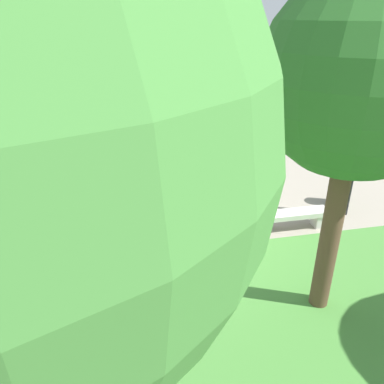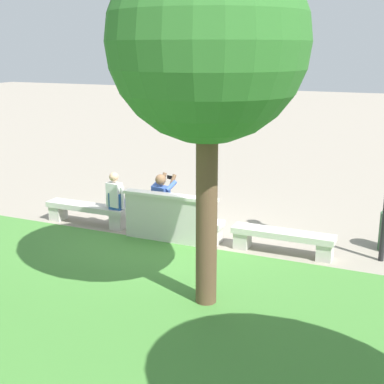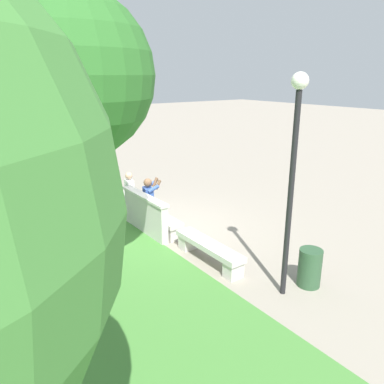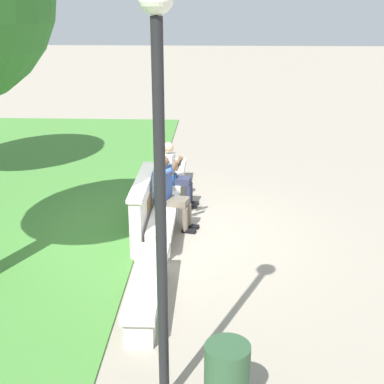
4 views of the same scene
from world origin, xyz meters
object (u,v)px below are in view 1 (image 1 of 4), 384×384
at_px(bench_near, 197,228).
at_px(bench_mid, 96,238).
at_px(lamp_post, 365,115).
at_px(backpack, 132,222).
at_px(tree_behind_wall, 359,80).
at_px(trash_bin, 338,191).
at_px(bench_main, 288,218).
at_px(person_distant, 131,218).
at_px(person_photographer, 182,210).

height_order(bench_near, bench_mid, same).
bearing_deg(bench_mid, lamp_post, -176.50).
relative_size(backpack, tree_behind_wall, 0.08).
bearing_deg(trash_bin, lamp_post, 80.66).
bearing_deg(bench_main, person_distant, -1.02).
relative_size(person_photographer, lamp_post, 0.33).
xyz_separation_m(tree_behind_wall, lamp_post, (-2.32, -2.88, -1.29)).
relative_size(person_photographer, person_distant, 1.05).
relative_size(person_distant, trash_bin, 1.68).
relative_size(bench_near, bench_mid, 1.00).
bearing_deg(bench_near, lamp_post, -174.56).
xyz_separation_m(bench_near, tree_behind_wall, (-1.66, 2.50, 3.56)).
relative_size(person_photographer, trash_bin, 1.76).
distance_m(trash_bin, lamp_post, 2.28).
relative_size(bench_mid, tree_behind_wall, 0.37).
bearing_deg(backpack, bench_mid, -1.50).
distance_m(bench_near, lamp_post, 4.60).
distance_m(person_photographer, backpack, 1.11).
bearing_deg(backpack, lamp_post, -175.78).
bearing_deg(backpack, trash_bin, -169.61).
bearing_deg(bench_mid, tree_behind_wall, 147.20).
height_order(tree_behind_wall, trash_bin, tree_behind_wall).
xyz_separation_m(bench_main, person_photographer, (2.54, -0.08, 0.44)).
height_order(bench_main, person_photographer, person_photographer).
bearing_deg(bench_near, tree_behind_wall, 123.60).
xyz_separation_m(bench_mid, person_distant, (-0.77, -0.07, 0.37)).
height_order(bench_mid, tree_behind_wall, tree_behind_wall).
distance_m(bench_main, person_photographer, 2.58).
xyz_separation_m(bench_main, trash_bin, (-1.87, -0.99, 0.07)).
bearing_deg(bench_main, trash_bin, -152.06).
xyz_separation_m(person_photographer, trash_bin, (-4.41, -0.92, -0.36)).
relative_size(backpack, lamp_post, 0.11).
relative_size(tree_behind_wall, trash_bin, 7.05).
height_order(person_distant, lamp_post, lamp_post).
relative_size(bench_main, person_photographer, 1.49).
relative_size(bench_mid, trash_bin, 2.62).
bearing_deg(backpack, person_photographer, -175.05).
bearing_deg(bench_near, person_distant, -2.59).
bearing_deg(bench_main, person_photographer, -1.69).
distance_m(bench_main, bench_near, 2.22).
height_order(bench_near, person_photographer, person_photographer).
relative_size(bench_near, person_distant, 1.56).
bearing_deg(lamp_post, bench_mid, 3.50).
relative_size(person_photographer, tree_behind_wall, 0.25).
bearing_deg(lamp_post, person_photographer, 4.04).
xyz_separation_m(person_distant, tree_behind_wall, (-3.11, 2.56, 3.19)).
bearing_deg(person_distant, backpack, 102.59).
height_order(bench_mid, person_distant, person_distant).
distance_m(bench_near, tree_behind_wall, 4.65).
xyz_separation_m(person_photographer, lamp_post, (-4.31, -0.30, 1.84)).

